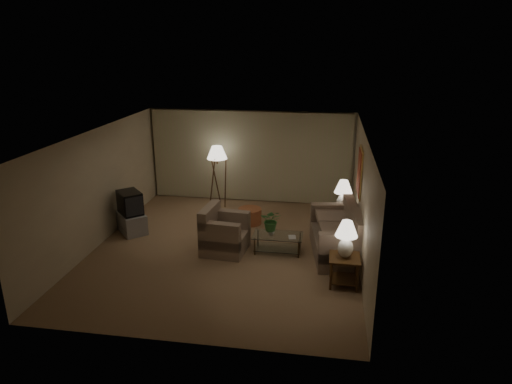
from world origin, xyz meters
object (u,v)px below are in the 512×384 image
ottoman (250,216)px  armchair (225,234)px  side_table_far (342,218)px  crt_tv (130,203)px  vase (271,232)px  tv_cabinet (132,223)px  sofa (336,236)px  side_table_near (344,265)px  table_lamp_near (346,236)px  floor_lamp (218,175)px  coffee_table (278,241)px  table_lamp_far (343,193)px

ottoman → armchair: bearing=-98.9°
side_table_far → crt_tv: bearing=-171.4°
vase → armchair: bearing=-172.4°
side_table_far → ottoman: size_ratio=0.98×
tv_cabinet → sofa: bearing=42.3°
side_table_near → table_lamp_near: size_ratio=0.80×
armchair → vase: size_ratio=7.81×
armchair → floor_lamp: bearing=21.8°
armchair → table_lamp_near: bearing=-107.6°
tv_cabinet → floor_lamp: (1.69, 2.23, 0.68)m
coffee_table → sofa: bearing=4.4°
table_lamp_far → coffee_table: size_ratio=0.69×
side_table_near → side_table_far: same height
coffee_table → ottoman: size_ratio=1.84×
side_table_near → table_lamp_near: bearing=135.0°
coffee_table → floor_lamp: bearing=126.4°
table_lamp_far → crt_tv: bearing=-171.4°
table_lamp_near → coffee_table: 2.06m
side_table_far → side_table_near: bearing=-90.0°
side_table_near → table_lamp_far: size_ratio=0.78×
armchair → side_table_far: (2.64, 1.49, -0.02)m
side_table_far → ottoman: side_table_far is taller
floor_lamp → ottoman: floor_lamp is taller
table_lamp_near → crt_tv: table_lamp_near is taller
armchair → side_table_near: armchair is taller
table_lamp_near → ottoman: (-2.36, 2.84, -0.84)m
table_lamp_near → tv_cabinet: size_ratio=0.76×
sofa → vase: sofa is taller
sofa → table_lamp_far: bearing=165.5°
crt_tv → side_table_far: bearing=56.2°
armchair → tv_cabinet: (-2.56, 0.71, -0.17)m
coffee_table → ottoman: bearing=119.9°
side_table_far → vase: bearing=-139.8°
sofa → tv_cabinet: 5.07m
tv_cabinet → vase: vase is taller
table_lamp_far → ottoman: bearing=174.2°
side_table_far → crt_tv: crt_tv is taller
armchair → ottoman: armchair is taller
coffee_table → crt_tv: (-3.75, 0.57, 0.51)m
table_lamp_near → coffee_table: bearing=139.2°
armchair → sofa: bearing=-79.2°
coffee_table → tv_cabinet: (-3.75, 0.57, -0.03)m
crt_tv → table_lamp_far: bearing=56.2°
coffee_table → tv_cabinet: 3.80m
table_lamp_near → side_table_near: bearing=-45.0°
floor_lamp → crt_tv: bearing=-127.2°
crt_tv → floor_lamp: bearing=100.4°
crt_tv → floor_lamp: 2.80m
crt_tv → sofa: bearing=42.3°
crt_tv → ottoman: crt_tv is taller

